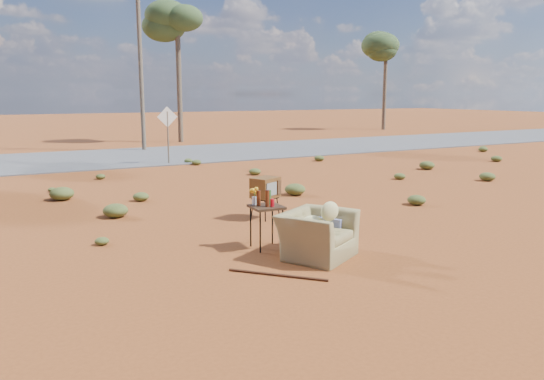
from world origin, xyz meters
name	(u,v)px	position (x,y,z in m)	size (l,w,h in m)	color
ground	(294,249)	(0.00, 0.00, 0.00)	(140.00, 140.00, 0.00)	brown
highway	(112,158)	(0.00, 15.00, 0.02)	(140.00, 7.00, 0.04)	#565659
armchair	(319,228)	(0.16, -0.52, 0.48)	(1.51, 1.43, 1.02)	olive
tv_unit	(266,188)	(0.62, 2.26, 0.66)	(0.69, 0.63, 0.89)	black
side_table	(264,204)	(-0.44, 0.30, 0.78)	(0.55, 0.55, 1.05)	#342113
rusty_bar	(278,275)	(-0.93, -1.09, 0.02)	(0.04, 0.04, 1.53)	#4C2614
road_sign	(168,125)	(1.50, 12.00, 1.50)	(0.78, 0.06, 2.19)	brown
eucalyptus_center	(177,23)	(5.00, 21.00, 6.43)	(3.20, 3.20, 7.60)	brown
eucalyptus_right	(386,49)	(22.00, 24.00, 5.94)	(3.20, 3.20, 7.10)	brown
utility_pole_center	(140,61)	(2.00, 17.50, 4.15)	(1.40, 0.20, 8.00)	brown
scrub_patch	(170,201)	(-0.82, 4.41, 0.14)	(17.49, 8.07, 0.33)	#4D5927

